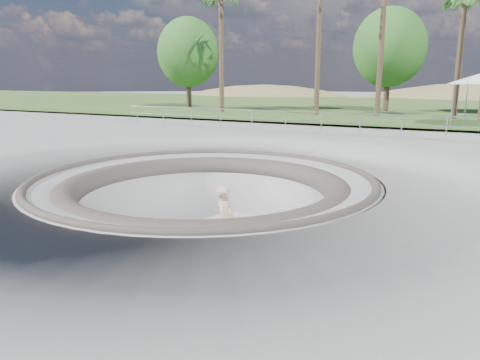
# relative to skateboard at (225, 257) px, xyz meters

# --- Properties ---
(ground) EXTENTS (180.00, 180.00, 0.00)m
(ground) POSITION_rel_skateboard_xyz_m (-1.36, 1.19, 1.83)
(ground) COLOR #A5A59F
(ground) RESTS_ON ground
(skate_bowl) EXTENTS (14.00, 14.00, 4.10)m
(skate_bowl) POSITION_rel_skateboard_xyz_m (-1.36, 1.19, 0.00)
(skate_bowl) COLOR #A5A59F
(skate_bowl) RESTS_ON ground
(grass_strip) EXTENTS (180.00, 36.00, 0.12)m
(grass_strip) POSITION_rel_skateboard_xyz_m (-1.36, 35.19, 2.05)
(grass_strip) COLOR #375F26
(grass_strip) RESTS_ON ground
(distant_hills) EXTENTS (103.20, 45.00, 28.60)m
(distant_hills) POSITION_rel_skateboard_xyz_m (2.41, 58.36, -5.19)
(distant_hills) COLOR olive
(distant_hills) RESTS_ON ground
(safety_railing) EXTENTS (25.00, 0.06, 1.03)m
(safety_railing) POSITION_rel_skateboard_xyz_m (-1.36, 13.19, 2.53)
(safety_railing) COLOR #96999E
(safety_railing) RESTS_ON ground
(skateboard) EXTENTS (0.83, 0.54, 0.08)m
(skateboard) POSITION_rel_skateboard_xyz_m (0.00, 0.00, 0.00)
(skateboard) COLOR #91563A
(skateboard) RESTS_ON ground
(skater) EXTENTS (0.57, 0.78, 1.96)m
(skater) POSITION_rel_skateboard_xyz_m (0.00, 0.00, 1.00)
(skater) COLOR beige
(skater) RESTS_ON skateboard
(bushy_tree_left) EXTENTS (5.43, 4.94, 7.84)m
(bushy_tree_left) POSITION_rel_skateboard_xyz_m (-16.88, 24.78, 6.86)
(bushy_tree_left) COLOR brown
(bushy_tree_left) RESTS_ON ground
(bushy_tree_mid) EXTENTS (5.63, 5.11, 8.11)m
(bushy_tree_mid) POSITION_rel_skateboard_xyz_m (-0.67, 28.50, 7.04)
(bushy_tree_mid) COLOR brown
(bushy_tree_mid) RESTS_ON ground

